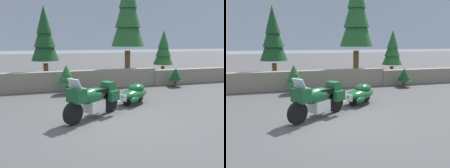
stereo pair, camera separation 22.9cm
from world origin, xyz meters
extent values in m
plane|color=#424244|center=(0.00, 0.00, 0.00)|extent=(80.00, 80.00, 0.00)
cube|color=slate|center=(0.00, 5.16, 0.46)|extent=(8.00, 0.48, 0.92)
cube|color=slate|center=(8.00, 5.12, 0.40)|extent=(8.00, 0.52, 0.81)
cube|color=#99A8BF|center=(0.00, 95.15, 8.00)|extent=(240.00, 80.00, 16.00)
cylinder|color=black|center=(-1.13, -0.07, 0.33)|extent=(0.63, 0.48, 0.66)
cylinder|color=black|center=(0.25, 0.85, 0.33)|extent=(0.63, 0.48, 0.66)
cube|color=silver|center=(-0.40, 0.42, 0.38)|extent=(0.74, 0.70, 0.36)
ellipsoid|color=#144C28|center=(-0.48, 0.36, 0.71)|extent=(1.24, 1.03, 0.48)
cube|color=#144C28|center=(-1.00, 0.01, 0.83)|extent=(0.59, 0.63, 0.40)
cube|color=#9EB7C6|center=(-1.04, -0.01, 1.16)|extent=(0.40, 0.47, 0.34)
cube|color=black|center=(-0.23, 0.53, 0.81)|extent=(0.67, 0.61, 0.16)
cube|color=#144C28|center=(0.16, 0.79, 0.91)|extent=(0.49, 0.51, 0.28)
cube|color=#144C28|center=(0.29, 0.51, 0.63)|extent=(0.42, 0.35, 0.32)
cube|color=#144C28|center=(-0.04, 1.01, 0.63)|extent=(0.42, 0.35, 0.32)
cylinder|color=silver|center=(-0.96, 0.04, 1.06)|extent=(0.42, 0.60, 0.04)
cylinder|color=silver|center=(-1.08, -0.04, 0.58)|extent=(0.25, 0.20, 0.54)
cylinder|color=black|center=(1.09, 1.41, 0.22)|extent=(0.42, 0.33, 0.44)
cylinder|color=black|center=(1.78, 1.87, 0.22)|extent=(0.42, 0.33, 0.44)
ellipsoid|color=#144C28|center=(1.44, 1.64, 0.38)|extent=(1.63, 1.40, 0.40)
ellipsoid|color=#144C28|center=(1.59, 1.74, 0.60)|extent=(0.91, 0.87, 0.32)
cube|color=silver|center=(0.85, 1.24, 0.36)|extent=(0.23, 0.30, 0.24)
ellipsoid|color=#144C28|center=(1.27, 1.14, 0.28)|extent=(0.51, 0.40, 0.20)
ellipsoid|color=#144C28|center=(0.92, 1.68, 0.28)|extent=(0.51, 0.40, 0.20)
cylinder|color=silver|center=(0.52, 1.03, 0.27)|extent=(0.61, 0.43, 0.05)
cylinder|color=brown|center=(2.96, 6.34, 0.91)|extent=(0.31, 0.31, 1.82)
cone|color=#1E5128|center=(2.96, 6.34, 3.49)|extent=(1.86, 1.86, 2.87)
cone|color=#1E5128|center=(2.96, 6.34, 4.36)|extent=(1.44, 1.44, 2.51)
cylinder|color=brown|center=(-1.57, 6.44, 0.60)|extent=(0.25, 0.25, 1.20)
cone|color=#143D1E|center=(-1.57, 6.44, 2.30)|extent=(1.42, 1.42, 1.89)
cone|color=#143D1E|center=(-1.57, 6.44, 2.87)|extent=(1.10, 1.10, 1.66)
cone|color=#143D1E|center=(-1.57, 6.44, 3.44)|extent=(0.78, 0.78, 1.42)
cylinder|color=brown|center=(5.22, 6.28, 0.43)|extent=(0.21, 0.21, 0.86)
cone|color=#1E5128|center=(5.22, 6.28, 1.66)|extent=(1.18, 1.18, 1.37)
cone|color=#1E5128|center=(5.22, 6.28, 2.07)|extent=(0.91, 0.91, 1.19)
cone|color=#1E5128|center=(5.22, 6.28, 2.48)|extent=(0.65, 0.65, 1.02)
cylinder|color=brown|center=(-0.78, 4.15, 0.19)|extent=(0.16, 0.16, 0.38)
cone|color=#1E5128|center=(-0.78, 4.15, 0.73)|extent=(0.83, 0.83, 0.60)
cone|color=#1E5128|center=(-0.78, 4.15, 0.91)|extent=(0.64, 0.64, 0.52)
cone|color=#1E5128|center=(-0.78, 4.15, 1.09)|extent=(0.46, 0.46, 0.45)
cylinder|color=brown|center=(4.87, 4.27, 0.14)|extent=(0.15, 0.15, 0.28)
cone|color=#143D1E|center=(4.87, 4.27, 0.54)|extent=(0.76, 0.76, 0.44)
cone|color=#143D1E|center=(4.87, 4.27, 0.67)|extent=(0.59, 0.59, 0.39)
cone|color=#143D1E|center=(4.87, 4.27, 0.81)|extent=(0.42, 0.42, 0.33)
camera|label=1|loc=(-2.07, -6.84, 2.38)|focal=39.40mm
camera|label=2|loc=(-1.85, -6.91, 2.38)|focal=39.40mm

